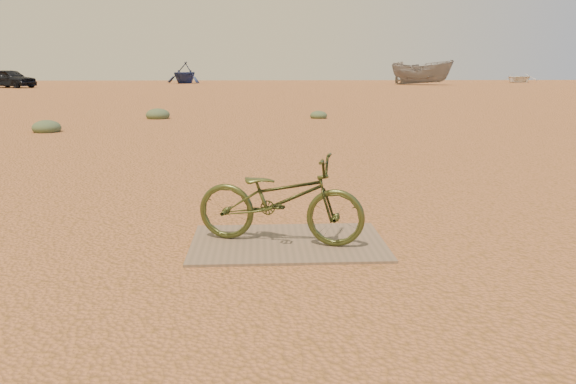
{
  "coord_description": "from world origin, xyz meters",
  "views": [
    {
      "loc": [
        0.05,
        -4.36,
        1.51
      ],
      "look_at": [
        0.29,
        0.3,
        0.46
      ],
      "focal_mm": 35.0,
      "sensor_mm": 36.0,
      "label": 1
    }
  ],
  "objects_px": {
    "boat_far_right": "(519,78)",
    "boat_far_left": "(185,72)",
    "car": "(10,78)",
    "plywood_board": "(288,243)",
    "bicycle": "(280,199)",
    "boat_mid_right": "(422,73)"
  },
  "relations": [
    {
      "from": "car",
      "to": "boat_mid_right",
      "type": "height_order",
      "value": "boat_mid_right"
    },
    {
      "from": "car",
      "to": "boat_far_right",
      "type": "bearing_deg",
      "value": -49.41
    },
    {
      "from": "bicycle",
      "to": "boat_far_left",
      "type": "bearing_deg",
      "value": 24.06
    },
    {
      "from": "bicycle",
      "to": "boat_mid_right",
      "type": "height_order",
      "value": "boat_mid_right"
    },
    {
      "from": "bicycle",
      "to": "boat_mid_right",
      "type": "relative_size",
      "value": 0.28
    },
    {
      "from": "boat_far_left",
      "to": "boat_mid_right",
      "type": "relative_size",
      "value": 0.71
    },
    {
      "from": "boat_mid_right",
      "to": "boat_far_right",
      "type": "xyz_separation_m",
      "value": [
        11.79,
        7.32,
        -0.57
      ]
    },
    {
      "from": "boat_far_left",
      "to": "car",
      "type": "bearing_deg",
      "value": -114.98
    },
    {
      "from": "boat_far_left",
      "to": "boat_far_right",
      "type": "xyz_separation_m",
      "value": [
        32.27,
        1.98,
        -0.53
      ]
    },
    {
      "from": "plywood_board",
      "to": "boat_mid_right",
      "type": "xyz_separation_m",
      "value": [
        13.51,
        42.88,
        1.01
      ]
    },
    {
      "from": "bicycle",
      "to": "car",
      "type": "height_order",
      "value": "car"
    },
    {
      "from": "plywood_board",
      "to": "car",
      "type": "height_order",
      "value": "car"
    },
    {
      "from": "car",
      "to": "boat_mid_right",
      "type": "bearing_deg",
      "value": -56.28
    },
    {
      "from": "plywood_board",
      "to": "boat_far_left",
      "type": "distance_m",
      "value": 48.73
    },
    {
      "from": "boat_far_right",
      "to": "boat_far_left",
      "type": "bearing_deg",
      "value": -142.72
    },
    {
      "from": "boat_far_left",
      "to": "boat_mid_right",
      "type": "distance_m",
      "value": 21.16
    },
    {
      "from": "car",
      "to": "boat_mid_right",
      "type": "distance_m",
      "value": 32.17
    },
    {
      "from": "car",
      "to": "boat_far_left",
      "type": "relative_size",
      "value": 1.06
    },
    {
      "from": "plywood_board",
      "to": "boat_far_right",
      "type": "relative_size",
      "value": 0.39
    },
    {
      "from": "plywood_board",
      "to": "boat_far_left",
      "type": "bearing_deg",
      "value": 98.23
    },
    {
      "from": "plywood_board",
      "to": "boat_mid_right",
      "type": "relative_size",
      "value": 0.32
    },
    {
      "from": "plywood_board",
      "to": "bicycle",
      "type": "distance_m",
      "value": 0.4
    }
  ]
}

